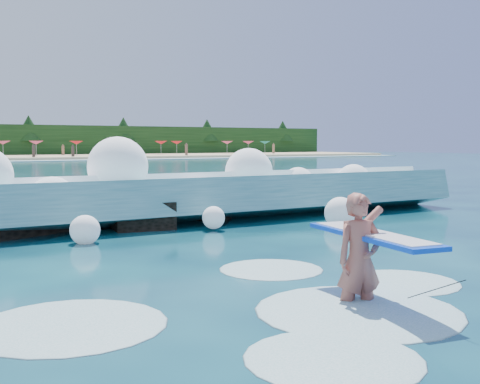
{
  "coord_description": "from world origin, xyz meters",
  "views": [
    {
      "loc": [
        -5.31,
        -9.33,
        2.3
      ],
      "look_at": [
        1.5,
        2.0,
        1.2
      ],
      "focal_mm": 45.0,
      "sensor_mm": 36.0,
      "label": 1
    }
  ],
  "objects": [
    {
      "name": "ground",
      "position": [
        0.0,
        0.0,
        0.0
      ],
      "size": [
        200.0,
        200.0,
        0.0
      ],
      "primitive_type": "plane",
      "color": "#062037",
      "rests_on": "ground"
    },
    {
      "name": "breaking_wave",
      "position": [
        1.76,
        6.58,
        0.61
      ],
      "size": [
        20.15,
        3.07,
        1.74
      ],
      "color": "teal",
      "rests_on": "ground"
    },
    {
      "name": "rock_cluster",
      "position": [
        0.27,
        6.41,
        0.38
      ],
      "size": [
        8.05,
        3.02,
        1.21
      ],
      "color": "black",
      "rests_on": "ground"
    },
    {
      "name": "surfer_with_board",
      "position": [
        0.51,
        -3.02,
        0.71
      ],
      "size": [
        1.18,
        3.04,
        1.91
      ],
      "color": "#AA5C4F",
      "rests_on": "ground"
    },
    {
      "name": "wave_spray",
      "position": [
        1.48,
        6.44,
        1.19
      ],
      "size": [
        15.0,
        4.68,
        2.6
      ],
      "color": "white",
      "rests_on": "ground"
    },
    {
      "name": "surf_foam",
      "position": [
        -0.22,
        -2.76,
        0.0
      ],
      "size": [
        9.14,
        6.0,
        0.14
      ],
      "color": "silver",
      "rests_on": "ground"
    }
  ]
}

